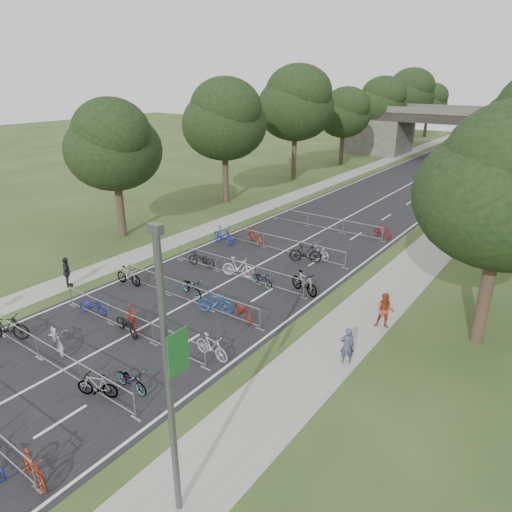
{
  "coord_description": "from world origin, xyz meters",
  "views": [
    {
      "loc": [
        15.4,
        -4.13,
        11.12
      ],
      "look_at": [
        0.57,
        16.21,
        1.1
      ],
      "focal_mm": 32.0,
      "sensor_mm": 36.0,
      "label": 1
    }
  ],
  "objects_px": {
    "pedestrian_c": "(67,272)",
    "overpass_bridge": "(460,134)",
    "pedestrian_a": "(347,346)",
    "pedestrian_b": "(385,311)",
    "lamppost": "(169,379)"
  },
  "relations": [
    {
      "from": "overpass_bridge",
      "to": "pedestrian_a",
      "type": "height_order",
      "value": "overpass_bridge"
    },
    {
      "from": "pedestrian_b",
      "to": "pedestrian_c",
      "type": "relative_size",
      "value": 0.98
    },
    {
      "from": "pedestrian_a",
      "to": "pedestrian_b",
      "type": "xyz_separation_m",
      "value": [
        0.18,
        3.63,
        0.06
      ]
    },
    {
      "from": "overpass_bridge",
      "to": "lamppost",
      "type": "height_order",
      "value": "lamppost"
    },
    {
      "from": "pedestrian_b",
      "to": "lamppost",
      "type": "bearing_deg",
      "value": -112.1
    },
    {
      "from": "pedestrian_c",
      "to": "overpass_bridge",
      "type": "bearing_deg",
      "value": -62.64
    },
    {
      "from": "overpass_bridge",
      "to": "pedestrian_c",
      "type": "xyz_separation_m",
      "value": [
        -6.8,
        -56.57,
        -2.65
      ]
    },
    {
      "from": "pedestrian_a",
      "to": "pedestrian_b",
      "type": "bearing_deg",
      "value": -128.87
    },
    {
      "from": "overpass_bridge",
      "to": "pedestrian_a",
      "type": "xyz_separation_m",
      "value": [
        9.02,
        -54.04,
        -2.72
      ]
    },
    {
      "from": "lamppost",
      "to": "pedestrian_c",
      "type": "distance_m",
      "value": 16.79
    },
    {
      "from": "lamppost",
      "to": "pedestrian_a",
      "type": "height_order",
      "value": "lamppost"
    },
    {
      "from": "pedestrian_c",
      "to": "pedestrian_b",
      "type": "bearing_deg",
      "value": -124.73
    },
    {
      "from": "lamppost",
      "to": "pedestrian_a",
      "type": "bearing_deg",
      "value": 85.61
    },
    {
      "from": "pedestrian_b",
      "to": "pedestrian_a",
      "type": "bearing_deg",
      "value": -111.02
    },
    {
      "from": "pedestrian_a",
      "to": "pedestrian_b",
      "type": "distance_m",
      "value": 3.64
    }
  ]
}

